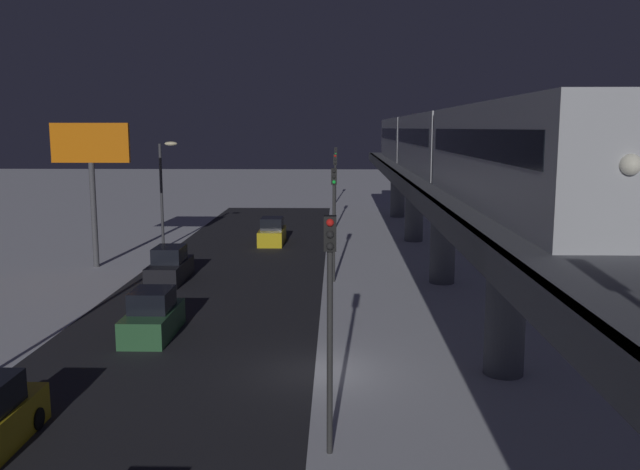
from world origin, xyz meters
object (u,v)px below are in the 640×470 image
object	(u,v)px
traffic_light_near	(330,301)
traffic_light_mid	(334,208)
sedan_yellow_2	(272,233)
sedan_green	(153,317)
subway_train	(435,142)
sedan_black	(170,267)
traffic_light_far	(335,180)
commercial_billboard	(91,157)
traffic_light_distant	(336,167)

from	to	relation	value
traffic_light_near	traffic_light_mid	xyz separation A→B (m)	(0.00, -20.51, 0.00)
sedan_yellow_2	traffic_light_near	world-z (taller)	traffic_light_near
sedan_green	traffic_light_near	xyz separation A→B (m)	(-7.50, 10.22, 3.40)
subway_train	sedan_black	world-z (taller)	subway_train
sedan_yellow_2	traffic_light_mid	xyz separation A→B (m)	(-4.70, 12.73, 3.40)
traffic_light_near	traffic_light_far	size ratio (longest dim) A/B	1.00
traffic_light_near	commercial_billboard	xyz separation A→B (m)	(14.89, -24.33, 2.63)
traffic_light_near	traffic_light_mid	distance (m)	20.51
sedan_black	traffic_light_mid	distance (m)	9.90
subway_train	traffic_light_distant	distance (m)	37.74
sedan_yellow_2	traffic_light_far	xyz separation A→B (m)	(-4.70, -7.78, 3.40)
sedan_green	traffic_light_far	distance (m)	31.89
subway_train	sedan_yellow_2	bearing A→B (deg)	-39.19
sedan_black	traffic_light_mid	xyz separation A→B (m)	(-9.30, -0.03, 3.40)
sedan_black	traffic_light_distant	distance (m)	42.23
sedan_black	traffic_light_near	distance (m)	22.75
traffic_light_distant	traffic_light_mid	bearing A→B (deg)	90.00
subway_train	sedan_yellow_2	world-z (taller)	subway_train
sedan_black	traffic_light_far	bearing A→B (deg)	-114.36
traffic_light_mid	traffic_light_distant	distance (m)	41.03
traffic_light_far	traffic_light_near	bearing A→B (deg)	90.00
sedan_green	sedan_black	size ratio (longest dim) A/B	0.90
subway_train	traffic_light_mid	distance (m)	8.08
sedan_yellow_2	traffic_light_mid	bearing A→B (deg)	-69.74
subway_train	traffic_light_near	distance (m)	25.46
subway_train	sedan_black	size ratio (longest dim) A/B	12.04
sedan_black	commercial_billboard	size ratio (longest dim) A/B	0.52
sedan_black	traffic_light_far	size ratio (longest dim) A/B	0.72
subway_train	traffic_light_far	bearing A→B (deg)	-69.86
traffic_light_mid	sedan_green	bearing A→B (deg)	53.92
traffic_light_mid	commercial_billboard	distance (m)	15.59
traffic_light_mid	commercial_billboard	world-z (taller)	commercial_billboard
traffic_light_far	commercial_billboard	xyz separation A→B (m)	(14.89, 16.70, 2.63)
traffic_light_near	traffic_light_distant	world-z (taller)	same
traffic_light_distant	traffic_light_near	bearing A→B (deg)	90.00
sedan_black	commercial_billboard	distance (m)	9.07
sedan_black	commercial_billboard	xyz separation A→B (m)	(5.59, -3.84, 6.03)
subway_train	sedan_black	bearing A→B (deg)	14.51
traffic_light_mid	traffic_light_far	xyz separation A→B (m)	(0.00, -20.51, 0.00)
traffic_light_mid	traffic_light_far	size ratio (longest dim) A/B	1.00
subway_train	traffic_light_distant	xyz separation A→B (m)	(6.07, -37.07, -3.58)
sedan_black	sedan_yellow_2	world-z (taller)	same
traffic_light_near	traffic_light_far	distance (m)	41.03
sedan_black	sedan_green	bearing A→B (deg)	99.94
traffic_light_mid	traffic_light_distant	size ratio (longest dim) A/B	1.00
sedan_black	traffic_light_near	bearing A→B (deg)	114.42
sedan_yellow_2	traffic_light_distant	bearing A→B (deg)	80.57
sedan_yellow_2	commercial_billboard	distance (m)	14.82
subway_train	sedan_green	xyz separation A→B (m)	(13.57, 14.25, -6.98)
sedan_yellow_2	traffic_light_near	xyz separation A→B (m)	(-4.70, 33.25, 3.40)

